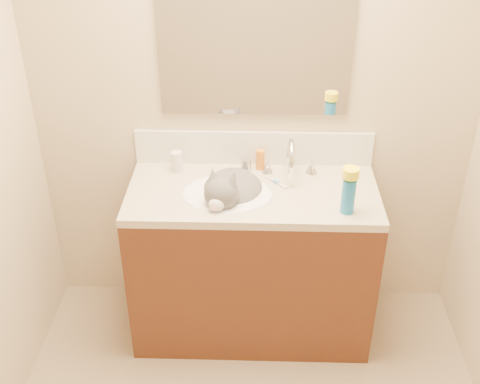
# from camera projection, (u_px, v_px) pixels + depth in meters

# --- Properties ---
(room_shell) EXTENTS (2.24, 2.54, 2.52)m
(room_shell) POSITION_uv_depth(u_px,v_px,m) (251.00, 182.00, 1.71)
(room_shell) COLOR #BEAC8D
(room_shell) RESTS_ON ground
(vanity_cabinet) EXTENTS (1.20, 0.55, 0.82)m
(vanity_cabinet) POSITION_uv_depth(u_px,v_px,m) (252.00, 264.00, 3.10)
(vanity_cabinet) COLOR #4C2514
(vanity_cabinet) RESTS_ON ground
(counter_slab) EXTENTS (1.20, 0.55, 0.04)m
(counter_slab) POSITION_uv_depth(u_px,v_px,m) (253.00, 194.00, 2.88)
(counter_slab) COLOR #C4B69A
(counter_slab) RESTS_ON vanity_cabinet
(basin) EXTENTS (0.45, 0.36, 0.14)m
(basin) POSITION_uv_depth(u_px,v_px,m) (228.00, 206.00, 2.88)
(basin) COLOR white
(basin) RESTS_ON vanity_cabinet
(faucet) EXTENTS (0.28, 0.20, 0.21)m
(faucet) POSITION_uv_depth(u_px,v_px,m) (290.00, 161.00, 2.93)
(faucet) COLOR silver
(faucet) RESTS_ON counter_slab
(cat) EXTENTS (0.39, 0.46, 0.33)m
(cat) POSITION_uv_depth(u_px,v_px,m) (231.00, 194.00, 2.88)
(cat) COLOR #504E50
(cat) RESTS_ON basin
(backsplash) EXTENTS (1.20, 0.02, 0.18)m
(backsplash) POSITION_uv_depth(u_px,v_px,m) (254.00, 148.00, 3.04)
(backsplash) COLOR silver
(backsplash) RESTS_ON counter_slab
(mirror) EXTENTS (0.90, 0.02, 0.80)m
(mirror) POSITION_uv_depth(u_px,v_px,m) (255.00, 33.00, 2.73)
(mirror) COLOR white
(mirror) RESTS_ON room_shell
(pill_bottle) EXTENTS (0.06, 0.06, 0.10)m
(pill_bottle) POSITION_uv_depth(u_px,v_px,m) (177.00, 161.00, 3.00)
(pill_bottle) COLOR silver
(pill_bottle) RESTS_ON counter_slab
(pill_label) EXTENTS (0.06, 0.06, 0.04)m
(pill_label) POSITION_uv_depth(u_px,v_px,m) (177.00, 163.00, 3.00)
(pill_label) COLOR #D54823
(pill_label) RESTS_ON pill_bottle
(silver_jar) EXTENTS (0.06, 0.06, 0.06)m
(silver_jar) POSITION_uv_depth(u_px,v_px,m) (246.00, 165.00, 3.02)
(silver_jar) COLOR #B7B7BC
(silver_jar) RESTS_ON counter_slab
(amber_bottle) EXTENTS (0.05, 0.05, 0.10)m
(amber_bottle) POSITION_uv_depth(u_px,v_px,m) (260.00, 160.00, 3.01)
(amber_bottle) COLOR #CA6F17
(amber_bottle) RESTS_ON counter_slab
(toothbrush) EXTENTS (0.10, 0.12, 0.01)m
(toothbrush) POSITION_uv_depth(u_px,v_px,m) (276.00, 182.00, 2.92)
(toothbrush) COLOR silver
(toothbrush) RESTS_ON counter_slab
(toothbrush_head) EXTENTS (0.03, 0.04, 0.02)m
(toothbrush_head) POSITION_uv_depth(u_px,v_px,m) (276.00, 182.00, 2.91)
(toothbrush_head) COLOR #6098CD
(toothbrush_head) RESTS_ON counter_slab
(spray_can) EXTENTS (0.07, 0.07, 0.17)m
(spray_can) POSITION_uv_depth(u_px,v_px,m) (348.00, 196.00, 2.66)
(spray_can) COLOR #1A70B9
(spray_can) RESTS_ON counter_slab
(spray_cap) EXTENTS (0.09, 0.09, 0.04)m
(spray_cap) POSITION_uv_depth(u_px,v_px,m) (351.00, 173.00, 2.60)
(spray_cap) COLOR #FFF71A
(spray_cap) RESTS_ON spray_can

